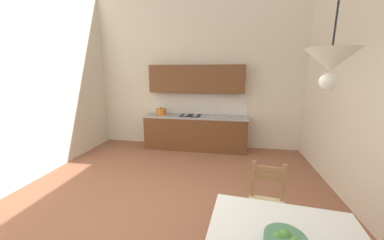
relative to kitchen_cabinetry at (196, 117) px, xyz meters
name	(u,v)px	position (x,y,z in m)	size (l,w,h in m)	color
ground_plane	(162,220)	(-0.01, -2.92, -0.91)	(6.03, 6.99, 0.10)	#935B42
wall_back	(197,71)	(-0.01, 0.33, 1.19)	(6.03, 0.12, 4.09)	silver
kitchen_cabinetry	(196,117)	(0.00, 0.00, 0.00)	(2.69, 0.63, 2.20)	brown
dining_chair_kitchen_side	(267,205)	(1.36, -3.05, -0.41)	(0.47, 0.47, 0.93)	#D1BC89
pendant_lamp	(331,61)	(1.49, -3.93, 1.21)	(0.32, 0.32, 0.80)	black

